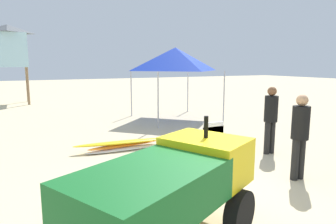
{
  "coord_description": "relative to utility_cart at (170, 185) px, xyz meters",
  "views": [
    {
      "loc": [
        -2.51,
        -3.83,
        2.2
      ],
      "look_at": [
        0.69,
        2.67,
        1.03
      ],
      "focal_mm": 32.01,
      "sensor_mm": 36.0,
      "label": 1
    }
  ],
  "objects": [
    {
      "name": "ground",
      "position": [
        1.01,
        0.85,
        -0.78
      ],
      "size": [
        80.0,
        80.0,
        0.0
      ],
      "primitive_type": "plane",
      "color": "beige"
    },
    {
      "name": "utility_cart",
      "position": [
        0.0,
        0.0,
        0.0
      ],
      "size": [
        2.81,
        2.22,
        1.5
      ],
      "color": "#146023",
      "rests_on": "ground"
    },
    {
      "name": "stacked_plastic_chairs",
      "position": [
        1.98,
        2.1,
        -0.18
      ],
      "size": [
        0.48,
        0.48,
        1.02
      ],
      "color": "white",
      "rests_on": "ground"
    },
    {
      "name": "surfboard_pile",
      "position": [
        0.8,
        4.23,
        -0.66
      ],
      "size": [
        2.5,
        0.51,
        0.24
      ],
      "color": "white",
      "rests_on": "ground"
    },
    {
      "name": "lifeguard_near_left",
      "position": [
        3.16,
        0.85,
        0.15
      ],
      "size": [
        0.32,
        0.32,
        1.64
      ],
      "color": "black",
      "rests_on": "ground"
    },
    {
      "name": "lifeguard_near_center",
      "position": [
        3.91,
        2.34,
        0.16
      ],
      "size": [
        0.32,
        0.32,
        1.65
      ],
      "color": "black",
      "rests_on": "ground"
    },
    {
      "name": "popup_canopy",
      "position": [
        4.03,
        7.59,
        1.59
      ],
      "size": [
        2.79,
        2.79,
        2.83
      ],
      "color": "#B2B2B7",
      "rests_on": "ground"
    },
    {
      "name": "lifeguard_tower",
      "position": [
        -1.93,
        15.57,
        2.36
      ],
      "size": [
        1.98,
        1.98,
        4.27
      ],
      "color": "olive",
      "rests_on": "ground"
    }
  ]
}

